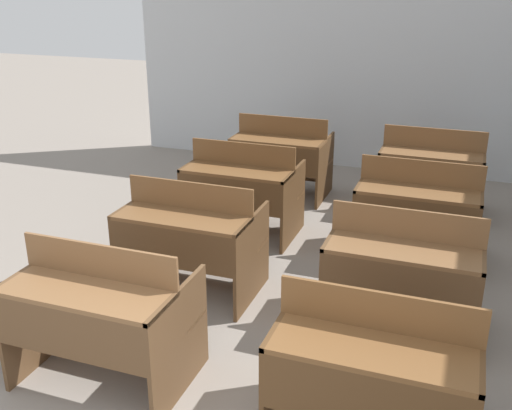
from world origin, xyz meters
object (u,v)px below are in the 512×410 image
object	(u,v)px
bench_second_left	(190,238)
bench_third_left	(242,189)
bench_back_left	(281,156)
bench_back_right	(431,171)
bench_front_right	(374,371)
bench_second_right	(403,271)
schoolbag	(11,314)
bench_third_right	(418,211)
bench_front_left	(101,314)

from	to	relation	value
bench_second_left	bench_third_left	bearing A→B (deg)	91.44
bench_second_left	bench_back_left	size ratio (longest dim) A/B	1.00
bench_second_left	bench_back_left	distance (m)	2.45
bench_third_left	bench_back_right	distance (m)	2.09
bench_front_right	bench_second_right	bearing A→B (deg)	89.91
bench_back_left	schoolbag	size ratio (longest dim) A/B	3.04
bench_front_right	bench_back_left	size ratio (longest dim) A/B	1.00
schoolbag	bench_front_right	bearing A→B (deg)	-4.45
bench_second_left	bench_second_right	xyz separation A→B (m)	(1.67, -0.01, 0.00)
bench_third_right	bench_front_right	bearing A→B (deg)	-89.53
bench_front_right	bench_third_left	world-z (taller)	same
bench_second_right	bench_back_right	world-z (taller)	same
bench_front_left	schoolbag	distance (m)	1.00
bench_front_right	bench_second_right	world-z (taller)	same
bench_back_left	bench_front_right	bearing A→B (deg)	-65.36
bench_front_left	bench_second_right	world-z (taller)	same
bench_second_right	schoolbag	bearing A→B (deg)	-158.74
bench_back_left	bench_back_right	xyz separation A→B (m)	(1.68, 0.01, 0.00)
bench_third_left	schoolbag	distance (m)	2.46
bench_back_left	bench_second_left	bearing A→B (deg)	-89.66
bench_second_left	schoolbag	bearing A→B (deg)	-132.33
bench_front_left	bench_second_left	bearing A→B (deg)	89.42
bench_second_right	bench_back_right	bearing A→B (deg)	90.18
bench_second_left	bench_front_right	bearing A→B (deg)	-36.38
bench_second_left	schoolbag	xyz separation A→B (m)	(-0.94, -1.03, -0.31)
bench_front_right	bench_second_left	size ratio (longest dim) A/B	1.00
bench_front_right	bench_back_right	world-z (taller)	same
bench_front_right	bench_second_left	distance (m)	2.08
bench_third_right	bench_back_right	world-z (taller)	same
bench_front_left	bench_front_right	distance (m)	1.69
bench_front_right	schoolbag	distance (m)	2.64
bench_second_left	bench_second_right	size ratio (longest dim) A/B	1.00
bench_front_right	bench_third_left	xyz separation A→B (m)	(-1.70, 2.46, 0.00)
bench_front_left	bench_third_right	bearing A→B (deg)	55.83
bench_second_left	bench_back_left	bearing A→B (deg)	90.34
bench_front_left	bench_front_right	size ratio (longest dim) A/B	1.00
bench_third_left	bench_second_right	bearing A→B (deg)	-36.11
bench_third_left	bench_back_left	xyz separation A→B (m)	(0.02, 1.21, 0.00)
bench_second_left	bench_third_left	size ratio (longest dim) A/B	1.00
bench_front_right	bench_third_right	distance (m)	2.45
bench_second_left	bench_third_right	distance (m)	2.05
bench_second_right	bench_third_left	size ratio (longest dim) A/B	1.00
schoolbag	bench_front_left	bearing A→B (deg)	-12.33
bench_front_left	bench_back_left	world-z (taller)	same
bench_third_left	bench_second_left	bearing A→B (deg)	-88.56
bench_front_right	schoolbag	xyz separation A→B (m)	(-2.61, 0.20, -0.31)
bench_back_left	bench_third_right	bearing A→B (deg)	-36.32
bench_back_right	bench_second_left	bearing A→B (deg)	-124.15
bench_second_left	bench_second_right	world-z (taller)	same
bench_back_right	bench_third_right	bearing A→B (deg)	-90.68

